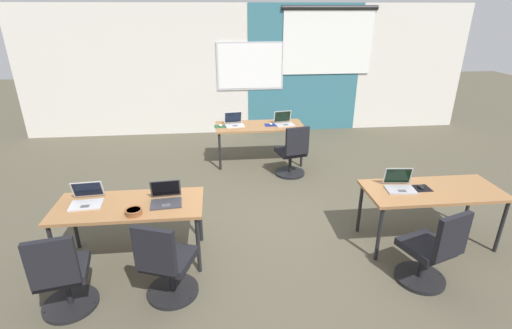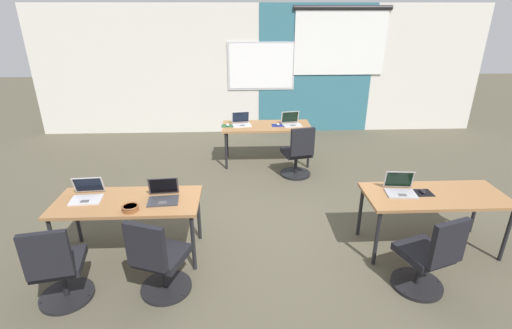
{
  "view_description": "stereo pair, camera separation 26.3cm",
  "coord_description": "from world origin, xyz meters",
  "px_view_note": "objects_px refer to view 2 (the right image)",
  "views": [
    {
      "loc": [
        -0.74,
        -4.29,
        2.7
      ],
      "look_at": [
        -0.29,
        0.05,
        0.85
      ],
      "focal_mm": 26.12,
      "sensor_mm": 36.0,
      "label": 1
    },
    {
      "loc": [
        -0.48,
        -4.31,
        2.7
      ],
      "look_at": [
        -0.29,
        0.05,
        0.85
      ],
      "focal_mm": 26.12,
      "sensor_mm": 36.0,
      "label": 2
    }
  ],
  "objects_px": {
    "mouse_far_left": "(228,125)",
    "laptop_far_right": "(291,122)",
    "laptop_near_left_inner": "(163,196)",
    "chair_near_right_inner": "(428,260)",
    "chair_far_right": "(298,156)",
    "laptop_near_left_end": "(87,194)",
    "chair_near_left_end": "(58,271)",
    "desk_near_left": "(128,205)",
    "laptop_far_left": "(241,122)",
    "desk_near_right": "(434,199)",
    "desk_far_center": "(267,128)",
    "chair_near_left_inner": "(159,263)",
    "mouse_far_right": "(278,124)",
    "mouse_near_right_inner": "(423,191)",
    "snack_bowl": "(130,208)",
    "laptop_near_right_inner": "(400,189)"
  },
  "relations": [
    {
      "from": "chair_near_right_inner",
      "to": "laptop_near_left_end",
      "type": "bearing_deg",
      "value": -32.18
    },
    {
      "from": "snack_bowl",
      "to": "laptop_near_left_end",
      "type": "bearing_deg",
      "value": 151.76
    },
    {
      "from": "laptop_near_left_end",
      "to": "laptop_near_right_inner",
      "type": "xyz_separation_m",
      "value": [
        3.56,
        -0.01,
        0.0
      ]
    },
    {
      "from": "desk_near_right",
      "to": "laptop_far_left",
      "type": "xyz_separation_m",
      "value": [
        -2.21,
        2.84,
        0.11
      ]
    },
    {
      "from": "desk_near_right",
      "to": "mouse_near_right_inner",
      "type": "height_order",
      "value": "mouse_near_right_inner"
    },
    {
      "from": "laptop_near_left_end",
      "to": "chair_near_right_inner",
      "type": "height_order",
      "value": "laptop_near_left_end"
    },
    {
      "from": "chair_near_left_inner",
      "to": "chair_near_right_inner",
      "type": "height_order",
      "value": "same"
    },
    {
      "from": "chair_near_left_inner",
      "to": "mouse_far_right",
      "type": "xyz_separation_m",
      "value": [
        1.5,
        3.46,
        0.36
      ]
    },
    {
      "from": "laptop_near_left_end",
      "to": "chair_near_right_inner",
      "type": "bearing_deg",
      "value": -17.57
    },
    {
      "from": "laptop_far_right",
      "to": "chair_far_right",
      "type": "distance_m",
      "value": 0.79
    },
    {
      "from": "laptop_near_left_end",
      "to": "chair_near_left_end",
      "type": "xyz_separation_m",
      "value": [
        -0.03,
        -0.83,
        -0.39
      ]
    },
    {
      "from": "desk_far_center",
      "to": "laptop_far_left",
      "type": "distance_m",
      "value": 0.47
    },
    {
      "from": "chair_near_left_inner",
      "to": "chair_far_right",
      "type": "relative_size",
      "value": 1.0
    },
    {
      "from": "desk_near_right",
      "to": "desk_far_center",
      "type": "xyz_separation_m",
      "value": [
        -1.75,
        2.8,
        0.0
      ]
    },
    {
      "from": "desk_near_right",
      "to": "laptop_near_left_end",
      "type": "relative_size",
      "value": 4.51
    },
    {
      "from": "chair_near_left_end",
      "to": "laptop_far_left",
      "type": "distance_m",
      "value": 4.03
    },
    {
      "from": "laptop_far_left",
      "to": "desk_near_left",
      "type": "bearing_deg",
      "value": -122.37
    },
    {
      "from": "mouse_near_right_inner",
      "to": "chair_far_right",
      "type": "bearing_deg",
      "value": 118.49
    },
    {
      "from": "laptop_near_left_inner",
      "to": "chair_near_right_inner",
      "type": "relative_size",
      "value": 0.38
    },
    {
      "from": "desk_near_right",
      "to": "mouse_near_right_inner",
      "type": "relative_size",
      "value": 15.69
    },
    {
      "from": "mouse_far_left",
      "to": "laptop_far_right",
      "type": "xyz_separation_m",
      "value": [
        1.16,
        0.02,
        0.03
      ]
    },
    {
      "from": "laptop_near_left_end",
      "to": "laptop_far_left",
      "type": "distance_m",
      "value": 3.27
    },
    {
      "from": "chair_near_left_end",
      "to": "chair_near_right_inner",
      "type": "relative_size",
      "value": 1.0
    },
    {
      "from": "laptop_far_left",
      "to": "mouse_far_right",
      "type": "relative_size",
      "value": 3.54
    },
    {
      "from": "laptop_far_right",
      "to": "chair_near_left_end",
      "type": "bearing_deg",
      "value": -136.35
    },
    {
      "from": "chair_near_left_end",
      "to": "snack_bowl",
      "type": "xyz_separation_m",
      "value": [
        0.59,
        0.53,
        0.38
      ]
    },
    {
      "from": "mouse_near_right_inner",
      "to": "chair_near_left_inner",
      "type": "bearing_deg",
      "value": -166.17
    },
    {
      "from": "laptop_near_left_end",
      "to": "chair_far_right",
      "type": "relative_size",
      "value": 0.39
    },
    {
      "from": "laptop_near_left_end",
      "to": "desk_near_left",
      "type": "bearing_deg",
      "value": -13.4
    },
    {
      "from": "laptop_near_left_inner",
      "to": "chair_far_right",
      "type": "relative_size",
      "value": 0.38
    },
    {
      "from": "desk_near_right",
      "to": "laptop_near_left_end",
      "type": "distance_m",
      "value": 3.96
    },
    {
      "from": "mouse_far_left",
      "to": "laptop_far_left",
      "type": "bearing_deg",
      "value": 11.45
    },
    {
      "from": "desk_far_center",
      "to": "mouse_far_left",
      "type": "xyz_separation_m",
      "value": [
        -0.71,
        -0.01,
        0.08
      ]
    },
    {
      "from": "desk_near_right",
      "to": "mouse_far_right",
      "type": "relative_size",
      "value": 15.47
    },
    {
      "from": "laptop_far_left",
      "to": "chair_near_right_inner",
      "type": "xyz_separation_m",
      "value": [
        1.83,
        -3.59,
        -0.39
      ]
    },
    {
      "from": "desk_near_left",
      "to": "chair_near_left_end",
      "type": "xyz_separation_m",
      "value": [
        -0.49,
        -0.76,
        -0.28
      ]
    },
    {
      "from": "laptop_near_left_end",
      "to": "laptop_near_right_inner",
      "type": "distance_m",
      "value": 3.56
    },
    {
      "from": "desk_far_center",
      "to": "chair_near_left_end",
      "type": "height_order",
      "value": "chair_near_left_end"
    },
    {
      "from": "desk_near_left",
      "to": "laptop_near_left_end",
      "type": "xyz_separation_m",
      "value": [
        -0.46,
        0.07,
        0.11
      ]
    },
    {
      "from": "desk_near_left",
      "to": "mouse_far_right",
      "type": "height_order",
      "value": "mouse_far_right"
    },
    {
      "from": "chair_near_left_inner",
      "to": "chair_near_right_inner",
      "type": "distance_m",
      "value": 2.66
    },
    {
      "from": "mouse_far_left",
      "to": "chair_far_right",
      "type": "distance_m",
      "value": 1.42
    },
    {
      "from": "mouse_near_right_inner",
      "to": "desk_far_center",
      "type": "bearing_deg",
      "value": 120.29
    },
    {
      "from": "desk_near_right",
      "to": "laptop_far_left",
      "type": "relative_size",
      "value": 4.37
    },
    {
      "from": "laptop_far_right",
      "to": "chair_near_right_inner",
      "type": "xyz_separation_m",
      "value": [
        0.91,
        -3.55,
        -0.39
      ]
    },
    {
      "from": "desk_near_left",
      "to": "desk_near_right",
      "type": "distance_m",
      "value": 3.5
    },
    {
      "from": "chair_near_left_end",
      "to": "snack_bowl",
      "type": "height_order",
      "value": "chair_near_left_end"
    },
    {
      "from": "mouse_far_right",
      "to": "laptop_near_right_inner",
      "type": "relative_size",
      "value": 0.29
    },
    {
      "from": "desk_far_center",
      "to": "mouse_far_right",
      "type": "xyz_separation_m",
      "value": [
        0.2,
        -0.02,
        0.08
      ]
    },
    {
      "from": "mouse_far_left",
      "to": "laptop_far_right",
      "type": "distance_m",
      "value": 1.16
    }
  ]
}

